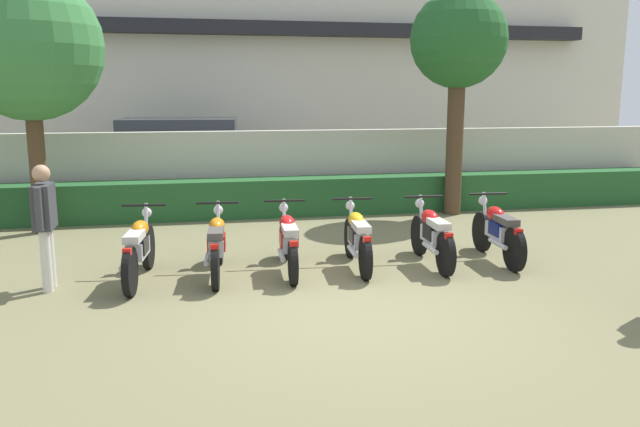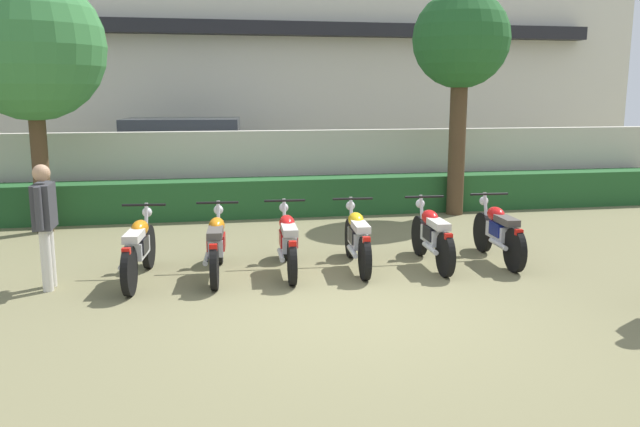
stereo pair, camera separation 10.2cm
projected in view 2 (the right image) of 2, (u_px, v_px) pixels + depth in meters
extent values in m
plane|color=olive|center=(353.00, 309.00, 7.52)|extent=(60.00, 60.00, 0.00)
cube|color=beige|center=(250.00, 50.00, 20.35)|extent=(22.62, 6.00, 7.61)
cube|color=black|center=(259.00, 28.00, 17.14)|extent=(19.00, 0.50, 0.36)
cube|color=#BCB7A8|center=(280.00, 170.00, 13.85)|extent=(21.49, 0.30, 1.70)
cube|color=#235628|center=(284.00, 197.00, 13.26)|extent=(17.19, 0.70, 0.77)
cube|color=silver|center=(192.00, 166.00, 15.60)|extent=(4.66, 2.28, 1.00)
cube|color=#2D333D|center=(182.00, 132.00, 15.43)|extent=(2.85, 1.96, 0.65)
cylinder|color=black|center=(258.00, 177.00, 16.72)|extent=(0.70, 0.28, 0.68)
cylinder|color=black|center=(257.00, 187.00, 14.91)|extent=(0.70, 0.28, 0.68)
cylinder|color=black|center=(134.00, 178.00, 16.44)|extent=(0.70, 0.28, 0.68)
cylinder|color=black|center=(118.00, 189.00, 14.63)|extent=(0.70, 0.28, 0.68)
cylinder|color=#4C3823|center=(41.00, 167.00, 11.51)|extent=(0.29, 0.29, 2.38)
sphere|color=#387A3D|center=(31.00, 47.00, 11.12)|extent=(2.55, 2.55, 2.55)
cylinder|color=#4C3823|center=(457.00, 145.00, 13.17)|extent=(0.34, 0.34, 2.86)
sphere|color=#235B28|center=(461.00, 39.00, 12.78)|extent=(1.93, 1.93, 1.93)
cylinder|color=black|center=(149.00, 247.00, 9.27)|extent=(0.16, 0.63, 0.63)
cylinder|color=black|center=(129.00, 271.00, 8.00)|extent=(0.16, 0.63, 0.63)
cube|color=silver|center=(138.00, 248.00, 8.55)|extent=(0.27, 0.62, 0.22)
ellipsoid|color=orange|center=(140.00, 228.00, 8.68)|extent=(0.27, 0.46, 0.22)
cube|color=beige|center=(134.00, 236.00, 8.29)|extent=(0.26, 0.54, 0.10)
cube|color=red|center=(126.00, 251.00, 7.85)|extent=(0.11, 0.09, 0.08)
cylinder|color=silver|center=(146.00, 226.00, 9.12)|extent=(0.08, 0.23, 0.65)
cylinder|color=black|center=(144.00, 205.00, 8.97)|extent=(0.60, 0.10, 0.04)
sphere|color=silver|center=(147.00, 212.00, 9.19)|extent=(0.14, 0.14, 0.14)
cylinder|color=silver|center=(125.00, 262.00, 8.32)|extent=(0.13, 0.55, 0.07)
cube|color=black|center=(137.00, 245.00, 8.50)|extent=(0.28, 0.38, 0.20)
cylinder|color=black|center=(219.00, 243.00, 9.53)|extent=(0.14, 0.61, 0.60)
cylinder|color=black|center=(214.00, 267.00, 8.25)|extent=(0.14, 0.61, 0.60)
cube|color=silver|center=(217.00, 244.00, 8.81)|extent=(0.25, 0.61, 0.22)
ellipsoid|color=orange|center=(217.00, 225.00, 8.93)|extent=(0.26, 0.46, 0.22)
cube|color=#4C4742|center=(215.00, 233.00, 8.55)|extent=(0.24, 0.53, 0.10)
cube|color=red|center=(213.00, 247.00, 8.10)|extent=(0.11, 0.09, 0.08)
cylinder|color=silver|center=(218.00, 223.00, 9.38)|extent=(0.07, 0.23, 0.65)
cylinder|color=black|center=(217.00, 203.00, 9.23)|extent=(0.60, 0.09, 0.04)
sphere|color=silver|center=(218.00, 210.00, 9.46)|extent=(0.14, 0.14, 0.14)
cylinder|color=silver|center=(207.00, 258.00, 8.58)|extent=(0.12, 0.55, 0.07)
cube|color=#A51414|center=(216.00, 242.00, 8.75)|extent=(0.27, 0.38, 0.20)
cylinder|color=black|center=(284.00, 240.00, 9.75)|extent=(0.12, 0.59, 0.59)
cylinder|color=black|center=(292.00, 263.00, 8.44)|extent=(0.12, 0.59, 0.59)
cube|color=silver|center=(288.00, 241.00, 9.02)|extent=(0.23, 0.61, 0.22)
ellipsoid|color=red|center=(287.00, 223.00, 9.14)|extent=(0.24, 0.45, 0.22)
cube|color=#B2ADA3|center=(289.00, 230.00, 8.76)|extent=(0.23, 0.53, 0.10)
cube|color=red|center=(293.00, 244.00, 8.29)|extent=(0.10, 0.09, 0.08)
cylinder|color=silver|center=(284.00, 221.00, 9.60)|extent=(0.06, 0.23, 0.65)
cylinder|color=black|center=(285.00, 201.00, 9.45)|extent=(0.60, 0.07, 0.04)
sphere|color=silver|center=(284.00, 208.00, 9.67)|extent=(0.14, 0.14, 0.14)
cylinder|color=silver|center=(281.00, 255.00, 8.78)|extent=(0.10, 0.55, 0.07)
cube|color=#A51414|center=(288.00, 239.00, 8.96)|extent=(0.26, 0.37, 0.20)
cylinder|color=black|center=(350.00, 238.00, 9.88)|extent=(0.14, 0.60, 0.60)
cylinder|color=black|center=(365.00, 258.00, 8.67)|extent=(0.14, 0.60, 0.60)
cube|color=silver|center=(358.00, 238.00, 9.20)|extent=(0.25, 0.61, 0.22)
ellipsoid|color=yellow|center=(356.00, 220.00, 9.32)|extent=(0.25, 0.46, 0.22)
cube|color=beige|center=(361.00, 227.00, 8.94)|extent=(0.24, 0.53, 0.10)
cube|color=red|center=(366.00, 240.00, 8.52)|extent=(0.11, 0.09, 0.08)
cylinder|color=silver|center=(351.00, 219.00, 9.74)|extent=(0.07, 0.23, 0.65)
cylinder|color=black|center=(353.00, 199.00, 9.59)|extent=(0.60, 0.08, 0.04)
sphere|color=silver|center=(350.00, 206.00, 9.81)|extent=(0.14, 0.14, 0.14)
cylinder|color=silver|center=(352.00, 251.00, 8.97)|extent=(0.11, 0.55, 0.07)
cube|color=black|center=(358.00, 235.00, 9.14)|extent=(0.27, 0.38, 0.20)
cylinder|color=black|center=(420.00, 236.00, 10.00)|extent=(0.12, 0.62, 0.62)
cylinder|color=black|center=(445.00, 255.00, 8.82)|extent=(0.12, 0.62, 0.62)
cube|color=silver|center=(433.00, 235.00, 9.33)|extent=(0.23, 0.61, 0.22)
ellipsoid|color=red|center=(430.00, 218.00, 9.46)|extent=(0.24, 0.45, 0.22)
cube|color=beige|center=(439.00, 224.00, 9.07)|extent=(0.22, 0.53, 0.10)
cube|color=red|center=(449.00, 236.00, 8.67)|extent=(0.10, 0.08, 0.08)
cylinder|color=silver|center=(422.00, 216.00, 9.85)|extent=(0.06, 0.23, 0.65)
cylinder|color=black|center=(424.00, 197.00, 9.71)|extent=(0.60, 0.06, 0.04)
sphere|color=silver|center=(420.00, 204.00, 9.93)|extent=(0.14, 0.14, 0.14)
cylinder|color=silver|center=(430.00, 248.00, 9.10)|extent=(0.10, 0.55, 0.07)
cube|color=black|center=(434.00, 233.00, 9.28)|extent=(0.26, 0.37, 0.20)
cylinder|color=black|center=(483.00, 232.00, 10.22)|extent=(0.13, 0.63, 0.63)
cylinder|color=black|center=(515.00, 250.00, 9.05)|extent=(0.13, 0.63, 0.63)
cube|color=silver|center=(500.00, 232.00, 9.56)|extent=(0.24, 0.61, 0.22)
ellipsoid|color=red|center=(496.00, 214.00, 9.68)|extent=(0.25, 0.45, 0.22)
cube|color=#4C4742|center=(507.00, 221.00, 9.30)|extent=(0.23, 0.53, 0.10)
cube|color=red|center=(519.00, 232.00, 8.90)|extent=(0.10, 0.09, 0.08)
cylinder|color=silver|center=(486.00, 213.00, 10.07)|extent=(0.06, 0.23, 0.65)
cylinder|color=black|center=(489.00, 194.00, 9.93)|extent=(0.60, 0.07, 0.04)
sphere|color=silver|center=(484.00, 201.00, 10.15)|extent=(0.14, 0.14, 0.14)
cylinder|color=silver|center=(498.00, 244.00, 9.32)|extent=(0.10, 0.55, 0.07)
cube|color=navy|center=(501.00, 229.00, 9.50)|extent=(0.26, 0.37, 0.20)
cylinder|color=silver|center=(50.00, 256.00, 8.36)|extent=(0.13, 0.13, 0.80)
cylinder|color=silver|center=(46.00, 261.00, 8.16)|extent=(0.13, 0.13, 0.80)
cube|color=#38383D|center=(44.00, 206.00, 8.13)|extent=(0.22, 0.47, 0.57)
cylinder|color=#38383D|center=(49.00, 201.00, 8.40)|extent=(0.09, 0.09, 0.54)
cylinder|color=#38383D|center=(39.00, 209.00, 7.85)|extent=(0.09, 0.09, 0.54)
sphere|color=tan|center=(41.00, 173.00, 8.05)|extent=(0.22, 0.22, 0.22)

